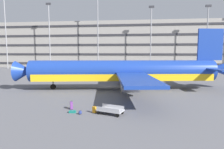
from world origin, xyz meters
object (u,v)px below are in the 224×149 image
Objects in this scene: suitcase_purple at (94,110)px; suitcase_upright at (71,105)px; airliner at (125,72)px; suitcase_navy at (72,112)px; backpack_teal at (80,113)px; baggage_cart at (110,110)px.

suitcase_upright is at bearing 159.85° from suitcase_purple.
suitcase_navy is (-4.60, -13.84, -2.83)m from airliner.
backpack_teal reaches higher than suitcase_navy.
baggage_cart is (4.45, -1.19, -0.01)m from suitcase_upright.
baggage_cart is (2.98, 0.47, 0.23)m from backpack_teal.
airliner is 79.60× the size of backpack_teal.
airliner is at bearing 75.66° from backpack_teal.
suitcase_upright is at bearing 131.29° from backpack_teal.
suitcase_purple is (-2.33, -13.65, -2.58)m from airliner.
airliner is at bearing 87.20° from baggage_cart.
suitcase_purple is 1.48m from backpack_teal.
suitcase_purple is at bearing 4.62° from suitcase_navy.
suitcase_navy is at bearing -179.81° from baggage_cart.
airliner is 14.85m from suitcase_navy.
suitcase_purple reaches higher than backpack_teal.
suitcase_upright is (-5.12, -12.63, -2.51)m from airliner.
airliner is 48.42× the size of suitcase_navy.
suitcase_purple is 0.84× the size of suitcase_upright.
airliner is 37.19× the size of suitcase_upright.
airliner is 10.85× the size of baggage_cart.
suitcase_purple reaches higher than suitcase_navy.
suitcase_upright reaches higher than backpack_teal.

